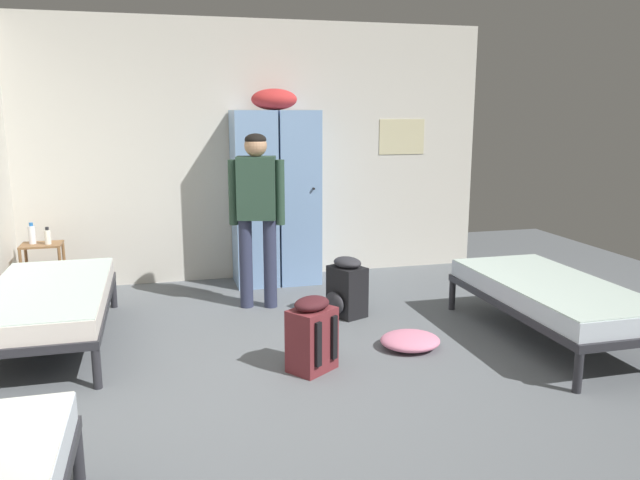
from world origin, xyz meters
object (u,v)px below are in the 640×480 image
at_px(locker_bank, 276,194).
at_px(shelf_unit, 43,266).
at_px(lotion_bottle, 48,237).
at_px(clothes_pile_pink, 410,341).
at_px(backpack_maroon, 311,335).
at_px(water_bottle, 32,234).
at_px(bed_left_rear, 48,300).
at_px(backpack_black, 346,288).
at_px(bed_right, 552,294).
at_px(person_traveler, 257,204).

xyz_separation_m(locker_bank, shelf_unit, (-2.35, -0.09, -0.62)).
xyz_separation_m(lotion_bottle, clothes_pile_pink, (2.93, -2.07, -0.59)).
relative_size(lotion_bottle, backpack_maroon, 0.31).
xyz_separation_m(water_bottle, lotion_bottle, (0.15, -0.06, -0.02)).
distance_m(bed_left_rear, clothes_pile_pink, 2.88).
bearing_deg(backpack_maroon, backpack_black, 61.25).
bearing_deg(backpack_black, bed_right, -34.62).
xyz_separation_m(locker_bank, person_traveler, (-0.34, -0.84, 0.02)).
height_order(person_traveler, clothes_pile_pink, person_traveler).
xyz_separation_m(locker_bank, clothes_pile_pink, (0.66, -2.20, -0.91)).
height_order(bed_right, person_traveler, person_traveler).
bearing_deg(locker_bank, clothes_pile_pink, -73.42).
xyz_separation_m(shelf_unit, bed_left_rear, (0.25, -1.35, 0.04)).
relative_size(locker_bank, clothes_pile_pink, 4.35).
bearing_deg(backpack_maroon, lotion_bottle, 132.19).
xyz_separation_m(shelf_unit, lotion_bottle, (0.07, -0.04, 0.30)).
xyz_separation_m(person_traveler, lotion_bottle, (-1.94, 0.72, -0.35)).
xyz_separation_m(locker_bank, bed_left_rear, (-2.10, -1.43, -0.59)).
bearing_deg(backpack_maroon, bed_right, 2.90).
distance_m(bed_left_rear, lotion_bottle, 1.34).
relative_size(locker_bank, shelf_unit, 3.63).
height_order(backpack_maroon, backpack_black, same).
height_order(locker_bank, lotion_bottle, locker_bank).
relative_size(person_traveler, lotion_bottle, 9.65).
bearing_deg(bed_right, backpack_black, 145.38).
relative_size(person_traveler, water_bottle, 7.84).
bearing_deg(shelf_unit, lotion_bottle, -29.74).
bearing_deg(shelf_unit, locker_bank, 2.11).
distance_m(locker_bank, shelf_unit, 2.43).
xyz_separation_m(water_bottle, backpack_maroon, (2.22, -2.35, -0.40)).
bearing_deg(clothes_pile_pink, lotion_bottle, 144.73).
bearing_deg(lotion_bottle, bed_right, -27.92).
bearing_deg(bed_right, locker_bank, 128.55).
bearing_deg(clothes_pile_pink, backpack_black, 106.23).
xyz_separation_m(shelf_unit, person_traveler, (2.01, -0.76, 0.65)).
height_order(bed_right, bed_left_rear, same).
bearing_deg(bed_right, shelf_unit, 152.05).
relative_size(backpack_maroon, backpack_black, 1.00).
bearing_deg(person_traveler, bed_right, -33.98).
bearing_deg(bed_right, backpack_maroon, -177.10).
relative_size(bed_right, person_traveler, 1.16).
bearing_deg(lotion_bottle, backpack_black, -23.91).
relative_size(locker_bank, bed_right, 1.09).
distance_m(backpack_black, clothes_pile_pink, 0.95).
bearing_deg(backpack_maroon, locker_bank, 85.10).
bearing_deg(clothes_pile_pink, bed_left_rear, 164.40).
height_order(bed_right, lotion_bottle, lotion_bottle).
xyz_separation_m(bed_right, backpack_maroon, (-2.05, -0.10, -0.12)).
xyz_separation_m(water_bottle, clothes_pile_pink, (3.08, -2.13, -0.60)).
xyz_separation_m(bed_left_rear, backpack_black, (2.49, 0.12, -0.12)).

